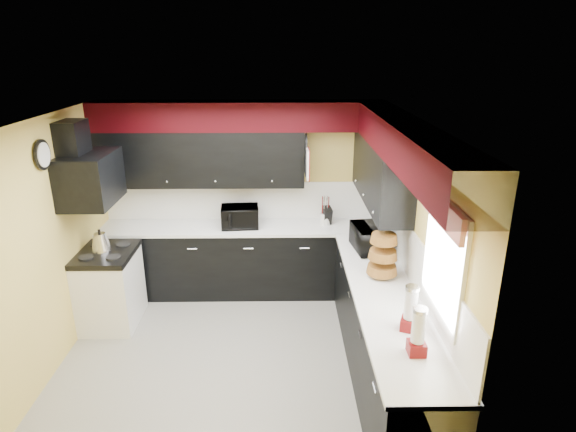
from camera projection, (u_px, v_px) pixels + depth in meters
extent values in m
plane|color=gray|center=(234.00, 359.00, 5.10)|extent=(3.60, 3.60, 0.00)
cube|color=#E0C666|center=(243.00, 196.00, 6.38)|extent=(3.60, 0.06, 2.50)
cube|color=#E0C666|center=(413.00, 250.00, 4.71)|extent=(0.06, 3.60, 2.50)
cube|color=#E0C666|center=(43.00, 252.00, 4.66)|extent=(0.06, 3.60, 2.50)
cube|color=white|center=(223.00, 121.00, 4.26)|extent=(3.60, 3.60, 0.06)
cube|color=black|center=(243.00, 260.00, 6.36)|extent=(3.60, 0.60, 0.90)
cube|color=black|center=(383.00, 337.00, 4.69)|extent=(0.60, 3.00, 0.90)
cube|color=white|center=(242.00, 227.00, 6.21)|extent=(3.62, 0.64, 0.04)
cube|color=white|center=(386.00, 295.00, 4.53)|extent=(0.64, 3.02, 0.04)
cube|color=white|center=(243.00, 200.00, 6.39)|extent=(3.60, 0.02, 0.50)
cube|color=white|center=(411.00, 255.00, 4.73)|extent=(0.02, 3.60, 0.50)
cube|color=black|center=(200.00, 158.00, 6.02)|extent=(2.60, 0.35, 0.70)
cube|color=black|center=(381.00, 172.00, 5.37)|extent=(0.35, 1.80, 0.70)
cube|color=black|center=(239.00, 116.00, 5.85)|extent=(3.60, 0.36, 0.35)
cube|color=black|center=(408.00, 144.00, 4.17)|extent=(0.36, 3.24, 0.35)
cube|color=white|center=(111.00, 290.00, 5.64)|extent=(0.60, 0.75, 0.86)
cube|color=black|center=(106.00, 254.00, 5.49)|extent=(0.62, 0.77, 0.06)
cube|color=black|center=(90.00, 178.00, 5.19)|extent=(0.50, 0.78, 0.55)
cube|color=black|center=(72.00, 140.00, 5.05)|extent=(0.24, 0.40, 0.40)
cube|color=red|center=(443.00, 212.00, 3.62)|extent=(0.04, 0.88, 0.20)
cube|color=white|center=(308.00, 164.00, 5.73)|extent=(0.03, 0.26, 0.35)
imported|color=black|center=(240.00, 217.00, 6.12)|extent=(0.49, 0.42, 0.27)
imported|color=black|center=(370.00, 238.00, 5.44)|extent=(0.41, 0.55, 0.28)
cylinder|color=silver|center=(325.00, 219.00, 6.23)|extent=(0.18, 0.18, 0.15)
cube|color=black|center=(327.00, 216.00, 6.22)|extent=(0.13, 0.16, 0.23)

